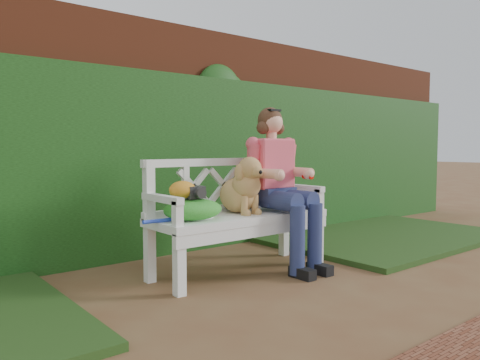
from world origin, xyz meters
TOP-DOWN VIEW (x-y plane):
  - ground at (0.00, 0.00)m, footprint 60.00×60.00m
  - brick_wall at (0.00, 1.90)m, footprint 10.00×0.30m
  - ivy_hedge at (0.00, 1.68)m, footprint 10.00×0.18m
  - grass_right at (2.40, 0.90)m, footprint 2.60×2.00m
  - garden_bench at (0.26, 0.70)m, footprint 1.62×0.70m
  - seated_woman at (0.62, 0.68)m, footprint 0.57×0.75m
  - dog at (0.28, 0.72)m, footprint 0.38×0.47m
  - tennis_racket at (-0.22, 0.70)m, footprint 0.65×0.43m
  - green_bag at (-0.21, 0.68)m, footprint 0.48×0.38m
  - camera_item at (-0.20, 0.67)m, footprint 0.14×0.11m
  - baseball_glove at (-0.28, 0.70)m, footprint 0.25×0.21m

SIDE VIEW (x-z plane):
  - ground at x=0.00m, z-range 0.00..0.00m
  - grass_right at x=2.40m, z-range 0.00..0.05m
  - garden_bench at x=0.26m, z-range 0.00..0.48m
  - tennis_racket at x=-0.22m, z-range 0.48..0.51m
  - green_bag at x=-0.21m, z-range 0.48..0.64m
  - seated_woman at x=0.62m, z-range 0.00..1.30m
  - camera_item at x=-0.20m, z-range 0.64..0.73m
  - baseball_glove at x=-0.28m, z-range 0.64..0.77m
  - dog at x=0.28m, z-range 0.48..0.94m
  - ivy_hedge at x=0.00m, z-range 0.00..1.70m
  - brick_wall at x=0.00m, z-range 0.00..2.20m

